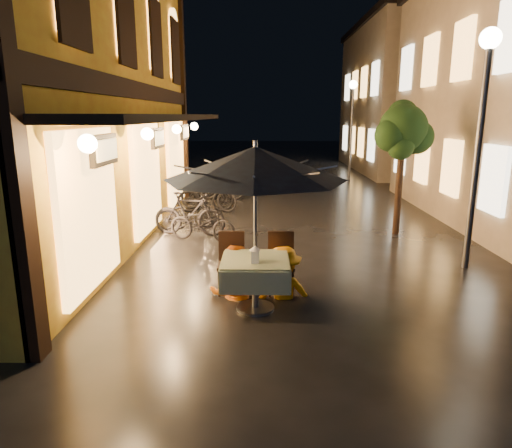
{
  "coord_description": "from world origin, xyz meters",
  "views": [
    {
      "loc": [
        -0.81,
        -6.22,
        2.8
      ],
      "look_at": [
        -0.92,
        0.66,
        1.15
      ],
      "focal_mm": 32.0,
      "sensor_mm": 36.0,
      "label": 1
    }
  ],
  "objects_px": {
    "table_lantern": "(255,253)",
    "bicycle_0": "(202,223)",
    "cafe_table": "(255,271)",
    "person_yellow": "(283,248)",
    "person_orange": "(233,246)",
    "patio_umbrella": "(255,164)",
    "streetlamp_near": "(483,108)"
  },
  "relations": [
    {
      "from": "table_lantern",
      "to": "bicycle_0",
      "type": "height_order",
      "value": "table_lantern"
    },
    {
      "from": "cafe_table",
      "to": "bicycle_0",
      "type": "relative_size",
      "value": 0.62
    },
    {
      "from": "table_lantern",
      "to": "person_yellow",
      "type": "height_order",
      "value": "person_yellow"
    },
    {
      "from": "person_orange",
      "to": "person_yellow",
      "type": "distance_m",
      "value": 0.78
    },
    {
      "from": "table_lantern",
      "to": "person_orange",
      "type": "xyz_separation_m",
      "value": [
        -0.35,
        0.74,
        -0.12
      ]
    },
    {
      "from": "cafe_table",
      "to": "person_yellow",
      "type": "xyz_separation_m",
      "value": [
        0.43,
        0.52,
        0.2
      ]
    },
    {
      "from": "patio_umbrella",
      "to": "person_orange",
      "type": "bearing_deg",
      "value": 122.49
    },
    {
      "from": "patio_umbrella",
      "to": "bicycle_0",
      "type": "xyz_separation_m",
      "value": [
        -1.26,
        3.7,
        -1.73
      ]
    },
    {
      "from": "bicycle_0",
      "to": "person_yellow",
      "type": "bearing_deg",
      "value": -132.7
    },
    {
      "from": "person_yellow",
      "to": "bicycle_0",
      "type": "bearing_deg",
      "value": -70.37
    },
    {
      "from": "patio_umbrella",
      "to": "bicycle_0",
      "type": "relative_size",
      "value": 1.6
    },
    {
      "from": "streetlamp_near",
      "to": "table_lantern",
      "type": "relative_size",
      "value": 16.92
    },
    {
      "from": "patio_umbrella",
      "to": "table_lantern",
      "type": "height_order",
      "value": "patio_umbrella"
    },
    {
      "from": "cafe_table",
      "to": "person_orange",
      "type": "height_order",
      "value": "person_orange"
    },
    {
      "from": "cafe_table",
      "to": "table_lantern",
      "type": "bearing_deg",
      "value": -90.0
    },
    {
      "from": "streetlamp_near",
      "to": "patio_umbrella",
      "type": "bearing_deg",
      "value": -153.61
    },
    {
      "from": "streetlamp_near",
      "to": "person_yellow",
      "type": "height_order",
      "value": "streetlamp_near"
    },
    {
      "from": "patio_umbrella",
      "to": "streetlamp_near",
      "type": "bearing_deg",
      "value": 26.39
    },
    {
      "from": "streetlamp_near",
      "to": "patio_umbrella",
      "type": "distance_m",
      "value": 4.44
    },
    {
      "from": "cafe_table",
      "to": "person_yellow",
      "type": "distance_m",
      "value": 0.7
    },
    {
      "from": "person_orange",
      "to": "person_yellow",
      "type": "height_order",
      "value": "person_orange"
    },
    {
      "from": "person_orange",
      "to": "person_yellow",
      "type": "xyz_separation_m",
      "value": [
        0.78,
        -0.04,
        -0.02
      ]
    },
    {
      "from": "person_yellow",
      "to": "table_lantern",
      "type": "bearing_deg",
      "value": 50.38
    },
    {
      "from": "streetlamp_near",
      "to": "patio_umbrella",
      "type": "relative_size",
      "value": 1.65
    },
    {
      "from": "patio_umbrella",
      "to": "person_yellow",
      "type": "xyz_separation_m",
      "value": [
        0.43,
        0.52,
        -1.36
      ]
    },
    {
      "from": "cafe_table",
      "to": "person_orange",
      "type": "distance_m",
      "value": 0.69
    },
    {
      "from": "patio_umbrella",
      "to": "bicycle_0",
      "type": "height_order",
      "value": "patio_umbrella"
    },
    {
      "from": "table_lantern",
      "to": "bicycle_0",
      "type": "distance_m",
      "value": 4.11
    },
    {
      "from": "table_lantern",
      "to": "person_orange",
      "type": "bearing_deg",
      "value": 115.58
    },
    {
      "from": "patio_umbrella",
      "to": "table_lantern",
      "type": "relative_size",
      "value": 10.28
    },
    {
      "from": "table_lantern",
      "to": "bicycle_0",
      "type": "relative_size",
      "value": 0.16
    },
    {
      "from": "cafe_table",
      "to": "person_yellow",
      "type": "bearing_deg",
      "value": 50.49
    }
  ]
}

